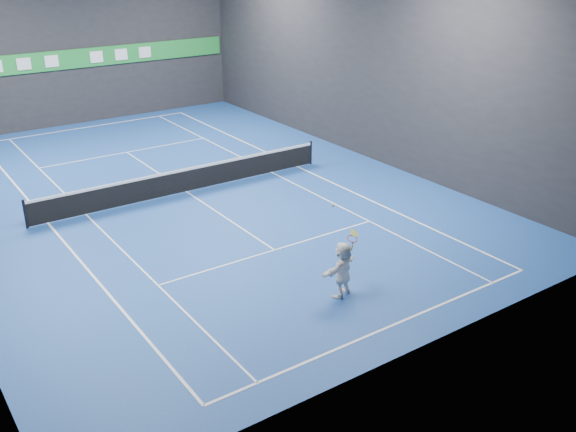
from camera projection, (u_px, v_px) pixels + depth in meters
ground at (187, 192)px, 25.81m from camera, size 26.00×26.00×0.00m
wall_back at (71, 40)px, 33.85m from camera, size 18.00×0.10×9.00m
wall_front at (437, 177)px, 14.20m from camera, size 18.00×0.10×9.00m
wall_right at (362, 57)px, 28.72m from camera, size 0.10×26.00×9.00m
baseline_near at (390, 326)px, 16.82m from camera, size 10.98×0.08×0.01m
baseline_far at (89, 127)px, 34.79m from camera, size 10.98×0.08×0.01m
sideline_doubles_left at (48, 223)px, 22.94m from camera, size 0.08×23.78×0.01m
sideline_doubles_right at (298, 167)px, 28.67m from camera, size 0.08×23.78×0.01m
sideline_singles_left at (86, 215)px, 23.66m from camera, size 0.06×23.78×0.01m
sideline_singles_right at (272, 173)px, 27.95m from camera, size 0.06×23.78×0.01m
service_line_near at (275, 250)px, 20.97m from camera, size 8.23×0.06×0.01m
service_line_far at (127, 152)px, 30.64m from camera, size 8.23×0.06×0.01m
center_service_line at (187, 192)px, 25.81m from camera, size 0.06×12.80×0.01m
player at (342, 269)px, 18.01m from camera, size 1.61×0.98×1.65m
tennis_ball at (333, 206)px, 16.97m from camera, size 0.07×0.07×0.07m
tennis_net at (186, 179)px, 25.60m from camera, size 12.50×0.10×1.07m
sponsor_banner at (74, 59)px, 34.20m from camera, size 17.64×0.11×1.00m
tennis_racket at (352, 240)px, 17.91m from camera, size 0.45×0.41×0.65m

